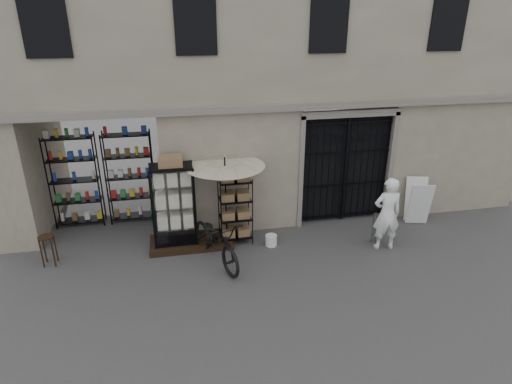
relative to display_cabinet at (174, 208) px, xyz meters
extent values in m
plane|color=black|center=(2.76, -1.56, -1.02)|extent=(80.00, 80.00, 0.00)
cube|color=gray|center=(2.76, 2.44, 3.48)|extent=(14.00, 4.00, 9.00)
cube|color=black|center=(-1.74, 1.24, 0.48)|extent=(3.00, 1.70, 3.00)
cube|color=black|center=(-1.79, 1.74, 0.23)|extent=(2.70, 0.50, 2.50)
cube|color=black|center=(4.51, 0.72, 0.48)|extent=(2.50, 0.06, 3.00)
cube|color=black|center=(4.51, 0.56, 0.43)|extent=(0.05, 0.05, 2.80)
cube|color=black|center=(0.36, -0.01, -0.95)|extent=(2.00, 0.90, 0.15)
cube|color=black|center=(0.00, 0.01, -0.82)|extent=(0.98, 0.61, 0.11)
cube|color=silver|center=(0.01, -0.29, 0.10)|extent=(0.91, 0.03, 1.82)
cube|color=silver|center=(0.00, 0.01, -0.01)|extent=(0.83, 0.45, 1.51)
cube|color=olive|center=(0.00, 0.01, 1.13)|extent=(0.55, 0.42, 0.22)
cube|color=black|center=(1.47, -0.02, -0.16)|extent=(0.91, 0.79, 1.73)
cube|color=olive|center=(1.47, -0.02, -0.21)|extent=(0.77, 0.65, 1.30)
cylinder|color=black|center=(1.24, -0.05, 0.09)|extent=(0.05, 0.05, 2.24)
imported|color=beige|center=(1.24, -0.05, 0.91)|extent=(2.07, 2.09, 1.51)
cylinder|color=silver|center=(2.28, -0.42, -0.89)|extent=(0.32, 0.32, 0.28)
imported|color=black|center=(0.88, -0.90, -1.02)|extent=(1.08, 1.31, 2.13)
cylinder|color=black|center=(-2.85, -0.26, -0.32)|extent=(0.36, 0.36, 0.04)
cube|color=black|center=(-2.85, -0.26, -0.67)|extent=(0.28, 0.28, 0.71)
cylinder|color=slate|center=(4.84, -0.77, -0.63)|extent=(0.18, 0.18, 0.78)
imported|color=white|center=(4.94, -1.07, -1.02)|extent=(0.82, 1.87, 0.44)
cube|color=silver|center=(6.39, -0.17, -0.40)|extent=(0.63, 0.42, 1.21)
cube|color=silver|center=(6.49, 0.19, -0.40)|extent=(0.63, 0.42, 1.21)
camera|label=1|loc=(0.08, -9.41, 4.28)|focal=30.00mm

